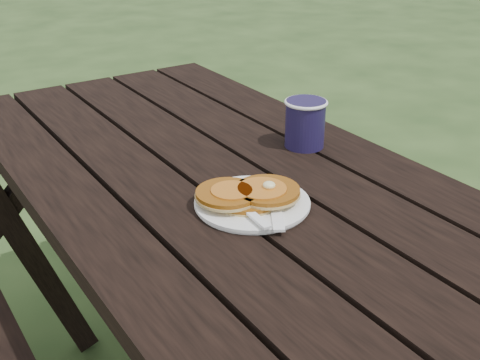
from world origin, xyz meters
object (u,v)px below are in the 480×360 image
picnic_table (254,348)px  plate (252,204)px  coffee_cup (305,121)px  pancake_stack (249,194)px

picnic_table → plate: bearing=-134.6°
plate → coffee_cup: coffee_cup is taller
picnic_table → coffee_cup: 0.52m
pancake_stack → plate: bearing=-36.9°
coffee_cup → pancake_stack: bearing=-148.1°
plate → picnic_table: bearing=45.4°
picnic_table → pancake_stack: bearing=-142.5°
coffee_cup → plate: bearing=-146.9°
plate → coffee_cup: bearing=33.1°
pancake_stack → picnic_table: bearing=37.5°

